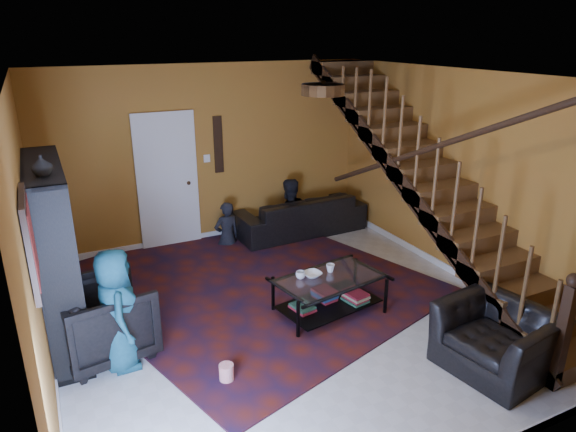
# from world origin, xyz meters

# --- Properties ---
(floor) EXTENTS (5.50, 5.50, 0.00)m
(floor) POSITION_xyz_m (0.00, 0.00, 0.00)
(floor) COLOR beige
(floor) RESTS_ON ground
(room) EXTENTS (5.50, 5.50, 5.50)m
(room) POSITION_xyz_m (-1.33, 1.33, 0.05)
(room) COLOR #A26124
(room) RESTS_ON ground
(staircase) EXTENTS (0.95, 5.02, 3.18)m
(staircase) POSITION_xyz_m (2.12, -0.00, 1.40)
(staircase) COLOR brown
(staircase) RESTS_ON floor
(bookshelf) EXTENTS (0.35, 1.80, 2.00)m
(bookshelf) POSITION_xyz_m (-2.40, 0.60, 0.96)
(bookshelf) COLOR black
(bookshelf) RESTS_ON floor
(door) EXTENTS (0.82, 0.05, 2.05)m
(door) POSITION_xyz_m (-0.70, 2.73, 1.02)
(door) COLOR silver
(door) RESTS_ON floor
(framed_picture) EXTENTS (0.04, 0.74, 0.74)m
(framed_picture) POSITION_xyz_m (-2.57, -0.90, 1.75)
(framed_picture) COLOR maroon
(framed_picture) RESTS_ON room
(wall_hanging) EXTENTS (0.14, 0.03, 0.90)m
(wall_hanging) POSITION_xyz_m (0.15, 2.73, 1.55)
(wall_hanging) COLOR black
(wall_hanging) RESTS_ON room
(ceiling_fixture) EXTENTS (0.40, 0.40, 0.10)m
(ceiling_fixture) POSITION_xyz_m (0.00, -0.80, 2.74)
(ceiling_fixture) COLOR #3F2814
(ceiling_fixture) RESTS_ON room
(rug) EXTENTS (4.94, 5.31, 0.02)m
(rug) POSITION_xyz_m (-0.09, 0.99, 0.01)
(rug) COLOR #49150D
(rug) RESTS_ON floor
(sofa) EXTENTS (2.23, 0.94, 0.64)m
(sofa) POSITION_xyz_m (1.39, 2.30, 0.32)
(sofa) COLOR black
(sofa) RESTS_ON floor
(armchair_left) EXTENTS (1.04, 1.02, 0.83)m
(armchair_left) POSITION_xyz_m (-2.05, 0.07, 0.42)
(armchair_left) COLOR black
(armchair_left) RESTS_ON floor
(armchair_right) EXTENTS (1.04, 1.15, 0.67)m
(armchair_right) POSITION_xyz_m (1.43, -1.91, 0.33)
(armchair_right) COLOR black
(armchair_right) RESTS_ON floor
(person_adult_a) EXTENTS (0.44, 0.30, 1.16)m
(person_adult_a) POSITION_xyz_m (0.10, 2.35, 0.13)
(person_adult_a) COLOR black
(person_adult_a) RESTS_ON sofa
(person_adult_b) EXTENTS (0.69, 0.55, 1.40)m
(person_adult_b) POSITION_xyz_m (1.21, 2.35, 0.25)
(person_adult_b) COLOR black
(person_adult_b) RESTS_ON sofa
(person_child) EXTENTS (0.43, 0.64, 1.29)m
(person_child) POSITION_xyz_m (-1.95, -0.20, 0.64)
(person_child) COLOR #1A5364
(person_child) RESTS_ON armchair_left
(coffee_table) EXTENTS (1.35, 0.93, 0.47)m
(coffee_table) POSITION_xyz_m (0.48, -0.23, 0.28)
(coffee_table) COLOR black
(coffee_table) RESTS_ON floor
(cup_a) EXTENTS (0.15, 0.15, 0.09)m
(cup_a) POSITION_xyz_m (0.15, -0.10, 0.52)
(cup_a) COLOR #999999
(cup_a) RESTS_ON coffee_table
(cup_b) EXTENTS (0.14, 0.14, 0.10)m
(cup_b) POSITION_xyz_m (0.56, -0.10, 0.52)
(cup_b) COLOR #999999
(cup_b) RESTS_ON coffee_table
(bowl) EXTENTS (0.25, 0.25, 0.05)m
(bowl) POSITION_xyz_m (0.30, -0.11, 0.50)
(bowl) COLOR #999999
(bowl) RESTS_ON coffee_table
(vase) EXTENTS (0.18, 0.18, 0.19)m
(vase) POSITION_xyz_m (-2.41, 0.10, 2.10)
(vase) COLOR #999999
(vase) RESTS_ON bookshelf
(popcorn_bucket) EXTENTS (0.18, 0.18, 0.17)m
(popcorn_bucket) POSITION_xyz_m (-1.09, -0.92, 0.10)
(popcorn_bucket) COLOR red
(popcorn_bucket) RESTS_ON rug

